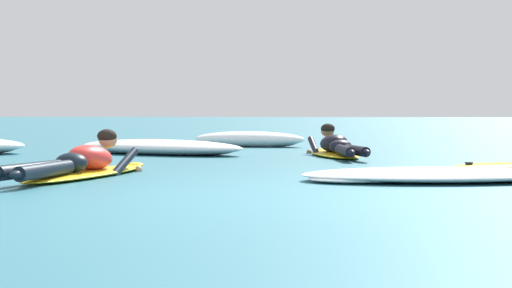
# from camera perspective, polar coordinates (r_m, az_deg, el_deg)

# --- Properties ---
(ground_plane) EXTENTS (120.00, 120.00, 0.00)m
(ground_plane) POSITION_cam_1_polar(r_m,az_deg,el_deg) (16.00, 4.11, 0.07)
(ground_plane) COLOR #2D6B7A
(surfer_near) EXTENTS (0.92, 2.73, 0.53)m
(surfer_near) POSITION_cam_1_polar(r_m,az_deg,el_deg) (8.04, -13.01, -1.52)
(surfer_near) COLOR yellow
(surfer_near) RESTS_ON ground
(surfer_far) EXTENTS (1.05, 2.43, 0.54)m
(surfer_far) POSITION_cam_1_polar(r_m,az_deg,el_deg) (11.30, 6.09, -0.27)
(surfer_far) COLOR yellow
(surfer_far) RESTS_ON ground
(whitewater_front) EXTENTS (3.11, 1.94, 0.24)m
(whitewater_front) POSITION_cam_1_polar(r_m,az_deg,el_deg) (12.02, -7.28, -0.26)
(whitewater_front) COLOR white
(whitewater_front) RESTS_ON ground
(whitewater_mid_right) EXTENTS (2.23, 0.91, 0.30)m
(whitewater_mid_right) POSITION_cam_1_polar(r_m,az_deg,el_deg) (14.36, -0.50, 0.34)
(whitewater_mid_right) COLOR white
(whitewater_mid_right) RESTS_ON ground
(whitewater_back) EXTENTS (2.90, 1.62, 0.13)m
(whitewater_back) POSITION_cam_1_polar(r_m,az_deg,el_deg) (7.70, 13.64, -2.27)
(whitewater_back) COLOR white
(whitewater_back) RESTS_ON ground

